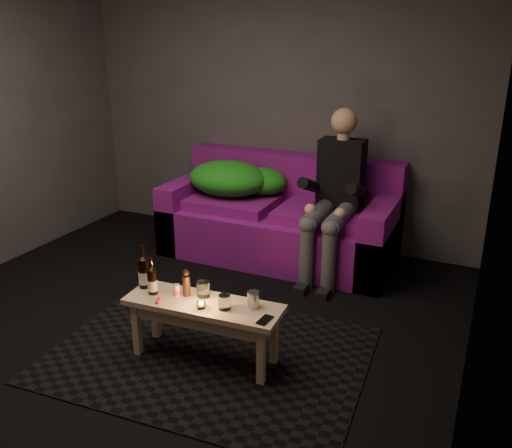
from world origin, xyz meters
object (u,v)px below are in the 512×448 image
Objects in this scene: sofa at (281,221)px; beer_bottle_b at (152,280)px; person at (335,192)px; beer_bottle_a at (144,272)px; steel_cup at (253,299)px; coffee_table at (204,313)px.

beer_bottle_b is at bearing -94.27° from sofa.
person is 5.59× the size of beer_bottle_b.
beer_bottle_a is 0.77m from steel_cup.
beer_bottle_b is at bearing -170.78° from steel_cup.
sofa is 0.71m from person.
beer_bottle_b reaches higher than coffee_table.
steel_cup is at bearing -73.28° from sofa.
steel_cup is (0.77, 0.05, -0.06)m from beer_bottle_a.
beer_bottle_a is (-0.46, 0.02, 0.18)m from coffee_table.
beer_bottle_b is at bearing -28.20° from beer_bottle_a.
beer_bottle_a is at bearing -115.99° from person.
coffee_table is at bearing -3.01° from beer_bottle_a.
coffee_table is at bearing -83.30° from sofa.
person is 1.84m from beer_bottle_b.
person is at bearing 67.70° from beer_bottle_b.
beer_bottle_a is 2.88× the size of steel_cup.
sofa reaches higher than beer_bottle_a.
sofa reaches higher than steel_cup.
person is (0.55, -0.17, 0.40)m from sofa.
beer_bottle_b is (-0.69, -1.69, -0.22)m from person.
beer_bottle_a is (-0.24, -1.81, 0.19)m from sofa.
steel_cup reaches higher than coffee_table.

